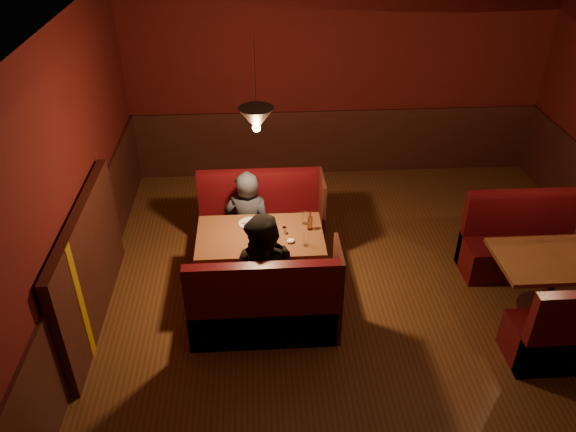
{
  "coord_description": "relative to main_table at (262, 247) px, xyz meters",
  "views": [
    {
      "loc": [
        -1.21,
        -4.2,
        4.12
      ],
      "look_at": [
        -0.89,
        0.75,
        0.95
      ],
      "focal_mm": 35.0,
      "sensor_mm": 36.0,
      "label": 1
    }
  ],
  "objects": [
    {
      "name": "diner_b",
      "position": [
        0.03,
        -0.57,
        0.26
      ],
      "size": [
        0.98,
        0.89,
        1.63
      ],
      "primitive_type": "imported",
      "rotation": [
        0.0,
        0.0,
        -0.44
      ],
      "color": "black",
      "rests_on": "ground"
    },
    {
      "name": "room",
      "position": [
        0.9,
        -0.7,
        0.49
      ],
      "size": [
        6.02,
        7.02,
        2.92
      ],
      "color": "#533414",
      "rests_on": "ground"
    },
    {
      "name": "second_table",
      "position": [
        3.0,
        -0.57,
        -0.04
      ],
      "size": [
        1.24,
        0.79,
        0.7
      ],
      "color": "#533118",
      "rests_on": "ground"
    },
    {
      "name": "main_bench_far",
      "position": [
        0.02,
        0.77,
        -0.24
      ],
      "size": [
        1.49,
        0.53,
        1.02
      ],
      "color": "#520710",
      "rests_on": "ground"
    },
    {
      "name": "second_bench_far",
      "position": [
        3.03,
        0.17,
        -0.25
      ],
      "size": [
        1.37,
        0.51,
        0.98
      ],
      "color": "#520710",
      "rests_on": "ground"
    },
    {
      "name": "main_table",
      "position": [
        0.0,
        0.0,
        0.0
      ],
      "size": [
        1.35,
        0.82,
        0.95
      ],
      "color": "#533118",
      "rests_on": "ground"
    },
    {
      "name": "diner_a",
      "position": [
        -0.15,
        0.56,
        0.21
      ],
      "size": [
        0.61,
        0.45,
        1.54
      ],
      "primitive_type": "imported",
      "rotation": [
        0.0,
        0.0,
        2.98
      ],
      "color": "#282A2F",
      "rests_on": "ground"
    },
    {
      "name": "main_bench_near",
      "position": [
        0.02,
        -0.77,
        -0.24
      ],
      "size": [
        1.49,
        0.53,
        1.02
      ],
      "color": "#520710",
      "rests_on": "ground"
    }
  ]
}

